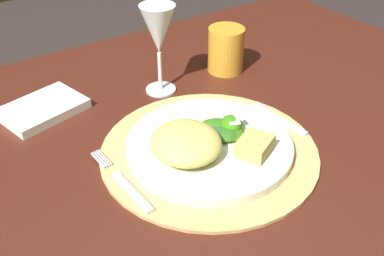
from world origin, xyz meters
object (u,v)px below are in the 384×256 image
dinner_plate (209,146)px  spoon (268,113)px  napkin (43,109)px  dining_table (204,172)px  wine_glass (158,32)px  amber_tumbler (226,50)px  fork (124,183)px

dinner_plate → spoon: (0.15, 0.03, -0.01)m
napkin → dinner_plate: bearing=-55.6°
dining_table → wine_glass: bearing=101.5°
dining_table → dinner_plate: dinner_plate is taller
dinner_plate → amber_tumbler: 0.30m
spoon → wine_glass: (-0.11, 0.19, 0.12)m
spoon → napkin: (-0.34, 0.24, 0.00)m
amber_tumbler → napkin: bearing=172.0°
fork → wine_glass: 0.31m
wine_glass → amber_tumbler: wine_glass is taller
wine_glass → amber_tumbler: bearing=-0.9°
fork → amber_tumbler: amber_tumbler is taller
dinner_plate → napkin: (-0.19, 0.27, -0.00)m
spoon → napkin: 0.42m
dinner_plate → fork: 0.15m
spoon → dinner_plate: bearing=-170.5°
spoon → wine_glass: 0.25m
dinner_plate → amber_tumbler: bearing=47.5°
dinner_plate → fork: bearing=179.0°
dining_table → fork: size_ratio=7.19×
dining_table → napkin: (-0.25, 0.17, 0.15)m
fork → amber_tumbler: (0.35, 0.21, 0.04)m
spoon → amber_tumbler: bearing=76.4°
dinner_plate → wine_glass: 0.25m
spoon → wine_glass: bearing=120.5°
dinner_plate → amber_tumbler: amber_tumbler is taller
amber_tumbler → fork: bearing=-148.8°
wine_glass → dinner_plate: bearing=-99.9°
fork → wine_glass: (0.19, 0.22, 0.12)m
dining_table → wine_glass: (-0.02, 0.12, 0.27)m
fork → wine_glass: size_ratio=0.95×
dining_table → dinner_plate: bearing=-121.9°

